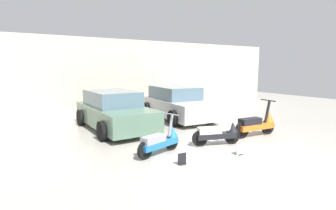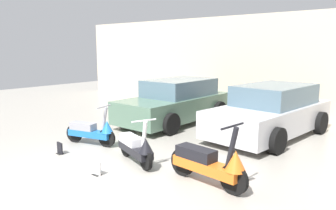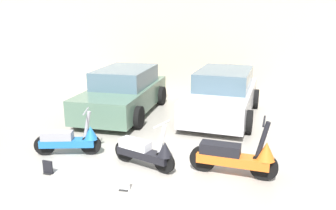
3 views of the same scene
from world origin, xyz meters
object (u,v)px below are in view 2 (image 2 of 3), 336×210
object	(u,v)px
placard_near_left_scooter	(60,149)
car_rear_left	(176,102)
car_rear_center	(271,112)
scooter_front_left	(92,131)
scooter_front_right	(136,147)
placard_near_right_scooter	(97,169)
scooter_front_center	(210,163)

from	to	relation	value
placard_near_left_scooter	car_rear_left	bearing A→B (deg)	90.41
car_rear_center	scooter_front_left	bearing A→B (deg)	-34.23
scooter_front_right	placard_near_left_scooter	world-z (taller)	scooter_front_right
car_rear_left	placard_near_right_scooter	bearing A→B (deg)	20.37
scooter_front_left	car_rear_center	bearing A→B (deg)	35.27
car_rear_left	placard_near_left_scooter	xyz separation A→B (m)	(0.03, -4.10, -0.53)
scooter_front_right	placard_near_right_scooter	distance (m)	0.94
placard_near_left_scooter	scooter_front_center	bearing A→B (deg)	12.15
scooter_front_left	scooter_front_right	world-z (taller)	scooter_front_left
scooter_front_left	placard_near_left_scooter	size ratio (longest dim) A/B	5.28
placard_near_right_scooter	scooter_front_left	bearing A→B (deg)	145.52
scooter_front_right	placard_near_left_scooter	bearing A→B (deg)	-139.48
car_rear_center	car_rear_left	bearing A→B (deg)	-77.87
scooter_front_left	scooter_front_center	bearing A→B (deg)	-18.16
scooter_front_left	scooter_front_right	xyz separation A→B (m)	(1.74, -0.21, -0.00)
scooter_front_left	placard_near_right_scooter	bearing A→B (deg)	-50.15
scooter_front_right	car_rear_left	bearing A→B (deg)	136.15
scooter_front_left	placard_near_left_scooter	xyz separation A→B (m)	(0.02, -0.89, -0.23)
scooter_front_right	scooter_front_center	xyz separation A→B (m)	(1.72, 0.06, 0.05)
placard_near_left_scooter	placard_near_right_scooter	world-z (taller)	same
scooter_front_center	placard_near_left_scooter	distance (m)	3.53
car_rear_left	placard_near_right_scooter	distance (m)	4.65
placard_near_left_scooter	placard_near_right_scooter	xyz separation A→B (m)	(1.60, -0.22, 0.00)
scooter_front_right	placard_near_left_scooter	xyz separation A→B (m)	(-1.72, -0.68, -0.23)
scooter_front_left	placard_near_right_scooter	size ratio (longest dim) A/B	5.28
car_rear_left	car_rear_center	world-z (taller)	car_rear_center
scooter_front_right	placard_near_right_scooter	xyz separation A→B (m)	(-0.12, -0.90, -0.23)
car_rear_center	placard_near_right_scooter	world-z (taller)	car_rear_center
placard_near_right_scooter	scooter_front_right	bearing A→B (deg)	82.48
car_rear_left	car_rear_center	xyz separation A→B (m)	(2.91, 0.37, 0.00)
scooter_front_center	placard_near_left_scooter	bearing A→B (deg)	-162.86
scooter_front_right	placard_near_right_scooter	world-z (taller)	scooter_front_right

